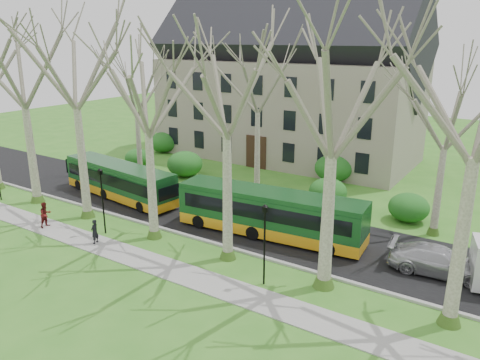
% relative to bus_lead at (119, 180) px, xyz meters
% --- Properties ---
extents(ground, '(120.00, 120.00, 0.00)m').
position_rel_bus_lead_xyz_m(ground, '(10.43, -4.47, -1.46)').
color(ground, '#377A22').
rests_on(ground, ground).
extents(sidewalk, '(70.00, 2.00, 0.06)m').
position_rel_bus_lead_xyz_m(sidewalk, '(10.43, -6.97, -1.43)').
color(sidewalk, gray).
rests_on(sidewalk, ground).
extents(road, '(80.00, 8.00, 0.06)m').
position_rel_bus_lead_xyz_m(road, '(10.43, 1.03, -1.43)').
color(road, black).
rests_on(road, ground).
extents(curb, '(80.00, 0.25, 0.14)m').
position_rel_bus_lead_xyz_m(curb, '(10.43, -2.97, -1.39)').
color(curb, '#A5A39E').
rests_on(curb, ground).
extents(building, '(26.50, 12.20, 16.00)m').
position_rel_bus_lead_xyz_m(building, '(4.43, 19.53, 6.61)').
color(building, gray).
rests_on(building, ground).
extents(tree_row_verge, '(49.00, 7.00, 14.00)m').
position_rel_bus_lead_xyz_m(tree_row_verge, '(10.43, -4.17, 5.54)').
color(tree_row_verge, gray).
rests_on(tree_row_verge, ground).
extents(tree_row_far, '(33.00, 7.00, 12.00)m').
position_rel_bus_lead_xyz_m(tree_row_far, '(9.09, 6.53, 4.54)').
color(tree_row_far, gray).
rests_on(tree_row_far, ground).
extents(lamp_row, '(36.22, 0.22, 4.30)m').
position_rel_bus_lead_xyz_m(lamp_row, '(10.43, -5.47, 1.11)').
color(lamp_row, black).
rests_on(lamp_row, ground).
extents(hedges, '(30.60, 8.60, 2.00)m').
position_rel_bus_lead_xyz_m(hedges, '(5.76, 9.53, -0.46)').
color(hedges, '#19591D').
rests_on(hedges, ground).
extents(bus_lead, '(11.41, 3.72, 2.80)m').
position_rel_bus_lead_xyz_m(bus_lead, '(0.00, 0.00, 0.00)').
color(bus_lead, '#14471C').
rests_on(bus_lead, road).
extents(bus_follow, '(12.37, 3.65, 3.05)m').
position_rel_bus_lead_xyz_m(bus_follow, '(13.61, 0.05, 0.12)').
color(bus_follow, '#14471C').
rests_on(bus_follow, road).
extents(sedan, '(5.40, 2.62, 1.51)m').
position_rel_bus_lead_xyz_m(sedan, '(23.78, 0.53, -0.64)').
color(sedan, '#AEAFB3').
rests_on(sedan, road).
extents(pedestrian_a, '(0.47, 0.62, 1.54)m').
position_rel_bus_lead_xyz_m(pedestrian_a, '(5.20, -6.93, -0.63)').
color(pedestrian_a, black).
rests_on(pedestrian_a, sidewalk).
extents(pedestrian_b, '(0.70, 0.87, 1.72)m').
position_rel_bus_lead_xyz_m(pedestrian_b, '(0.35, -6.94, -0.54)').
color(pedestrian_b, '#5D1515').
rests_on(pedestrian_b, sidewalk).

